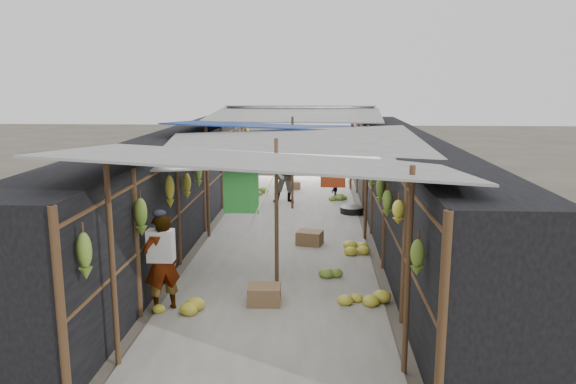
% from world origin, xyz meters
% --- Properties ---
extents(ground, '(80.00, 80.00, 0.00)m').
position_xyz_m(ground, '(0.00, 0.00, 0.00)').
color(ground, '#6B6356').
rests_on(ground, ground).
extents(aisle_slab, '(3.60, 16.00, 0.02)m').
position_xyz_m(aisle_slab, '(0.00, 6.50, 0.01)').
color(aisle_slab, '#9E998E').
rests_on(aisle_slab, ground).
extents(stall_left, '(1.40, 15.00, 2.30)m').
position_xyz_m(stall_left, '(-2.70, 6.50, 1.15)').
color(stall_left, black).
rests_on(stall_left, ground).
extents(stall_right, '(1.40, 15.00, 2.30)m').
position_xyz_m(stall_right, '(2.70, 6.50, 1.15)').
color(stall_right, black).
rests_on(stall_right, ground).
extents(crate_near, '(0.55, 0.45, 0.32)m').
position_xyz_m(crate_near, '(-0.13, 2.06, 0.16)').
color(crate_near, '#8D6847').
rests_on(crate_near, ground).
extents(crate_mid, '(0.63, 0.55, 0.32)m').
position_xyz_m(crate_mid, '(0.55, 5.46, 0.16)').
color(crate_mid, '#8D6847').
rests_on(crate_mid, ground).
extents(crate_back, '(0.48, 0.43, 0.26)m').
position_xyz_m(crate_back, '(-0.10, 11.93, 0.13)').
color(crate_back, '#8D6847').
rests_on(crate_back, ground).
extents(black_basin, '(0.64, 0.64, 0.19)m').
position_xyz_m(black_basin, '(1.64, 8.51, 0.10)').
color(black_basin, black).
rests_on(black_basin, ground).
extents(vendor_elderly, '(0.68, 0.62, 1.56)m').
position_xyz_m(vendor_elderly, '(-1.70, 1.75, 0.78)').
color(vendor_elderly, white).
rests_on(vendor_elderly, ground).
extents(shopper_blue, '(0.83, 0.65, 1.69)m').
position_xyz_m(shopper_blue, '(-0.21, 9.81, 0.85)').
color(shopper_blue, '#1D4B95').
rests_on(shopper_blue, ground).
extents(vendor_seated, '(0.40, 0.56, 0.79)m').
position_xyz_m(vendor_seated, '(1.21, 10.33, 0.40)').
color(vendor_seated, '#524C47').
rests_on(vendor_seated, ground).
extents(market_canopy, '(5.62, 15.20, 2.77)m').
position_xyz_m(market_canopy, '(0.03, 6.84, 2.41)').
color(market_canopy, brown).
rests_on(market_canopy, ground).
extents(hanging_bananas, '(3.95, 14.37, 0.79)m').
position_xyz_m(hanging_bananas, '(-0.22, 6.33, 1.62)').
color(hanging_bananas, olive).
rests_on(hanging_bananas, ground).
extents(floor_bananas, '(3.69, 9.82, 0.36)m').
position_xyz_m(floor_bananas, '(0.75, 5.46, 0.16)').
color(floor_bananas, gold).
rests_on(floor_bananas, ground).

